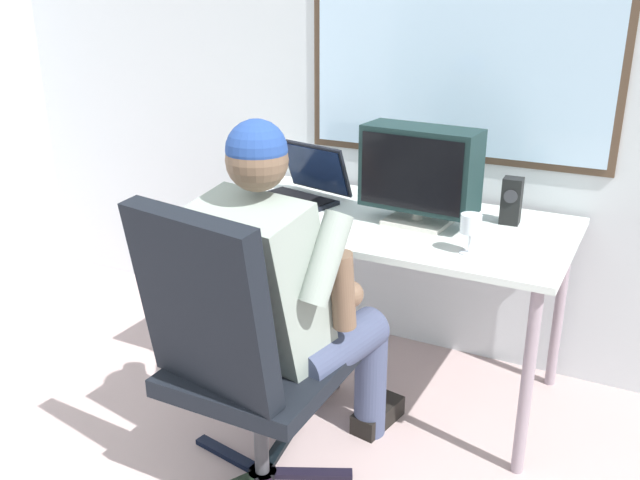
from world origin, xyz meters
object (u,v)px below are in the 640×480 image
(person_seated, at_px, (285,293))
(desk_speaker, at_px, (511,201))
(office_chair, at_px, (232,345))
(crt_monitor, at_px, (420,170))
(desk, at_px, (379,234))
(wine_glass, at_px, (471,226))
(laptop, at_px, (302,186))

(person_seated, xyz_separation_m, desk_speaker, (0.55, 0.78, 0.18))
(office_chair, xyz_separation_m, crt_monitor, (0.28, 0.87, 0.39))
(crt_monitor, relative_size, desk_speaker, 2.48)
(person_seated, height_order, desk_speaker, person_seated)
(desk, relative_size, office_chair, 1.43)
(office_chair, distance_m, desk_speaker, 1.23)
(desk, distance_m, wine_glass, 0.50)
(desk, height_order, person_seated, person_seated)
(office_chair, relative_size, person_seated, 0.83)
(desk_speaker, bearing_deg, wine_glass, -97.77)
(laptop, relative_size, desk_speaker, 2.26)
(laptop, relative_size, wine_glass, 2.92)
(person_seated, bearing_deg, office_chair, -98.93)
(office_chair, height_order, crt_monitor, crt_monitor)
(person_seated, bearing_deg, wine_glass, 38.51)
(person_seated, height_order, wine_glass, person_seated)
(desk, xyz_separation_m, person_seated, (-0.08, -0.61, -0.02))
(wine_glass, bearing_deg, person_seated, -141.49)
(person_seated, relative_size, desk_speaker, 6.87)
(desk, bearing_deg, wine_glass, -26.76)
(crt_monitor, bearing_deg, laptop, 171.81)
(laptop, bearing_deg, person_seated, -65.77)
(office_chair, xyz_separation_m, wine_glass, (0.54, 0.66, 0.27))
(wine_glass, bearing_deg, desk, 153.24)
(crt_monitor, relative_size, laptop, 1.10)
(laptop, distance_m, desk_speaker, 0.87)
(person_seated, relative_size, crt_monitor, 2.77)
(laptop, xyz_separation_m, wine_glass, (0.81, -0.29, 0.04))
(laptop, distance_m, wine_glass, 0.86)
(laptop, bearing_deg, desk, -11.18)
(person_seated, bearing_deg, laptop, 114.23)
(laptop, xyz_separation_m, desk_speaker, (0.87, 0.09, 0.03))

